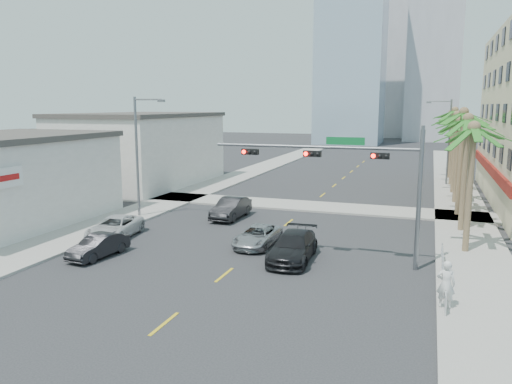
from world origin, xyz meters
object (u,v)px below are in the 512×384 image
(car_parked_mid, at_px, (98,246))
(car_lane_left, at_px, (231,208))
(car_lane_center, at_px, (257,236))
(pedestrian, at_px, (446,284))
(car_parked_far, at_px, (115,227))
(traffic_signal_mast, at_px, (356,170))
(car_lane_right, at_px, (293,247))

(car_parked_mid, distance_m, car_lane_left, 11.94)
(car_parked_mid, relative_size, car_lane_left, 0.82)
(car_lane_center, height_order, pedestrian, pedestrian)
(car_parked_far, distance_m, car_lane_center, 9.32)
(car_parked_far, xyz_separation_m, car_lane_left, (4.92, 7.63, 0.10))
(traffic_signal_mast, relative_size, car_parked_far, 2.27)
(car_lane_left, height_order, car_lane_right, car_lane_left)
(car_parked_far, height_order, pedestrian, pedestrian)
(car_parked_far, distance_m, pedestrian, 20.43)
(car_parked_far, bearing_deg, car_parked_mid, -75.34)
(car_lane_center, height_order, car_lane_right, car_lane_right)
(car_parked_mid, bearing_deg, pedestrian, 1.56)
(pedestrian, bearing_deg, car_parked_far, -12.36)
(car_lane_left, height_order, car_lane_center, car_lane_left)
(car_lane_center, xyz_separation_m, car_lane_right, (2.76, -2.02, 0.14))
(car_parked_mid, distance_m, car_lane_right, 10.84)
(car_parked_far, bearing_deg, pedestrian, -23.27)
(traffic_signal_mast, bearing_deg, car_parked_mid, -165.64)
(traffic_signal_mast, relative_size, pedestrian, 5.53)
(car_parked_far, bearing_deg, car_lane_center, -0.46)
(car_lane_center, bearing_deg, car_lane_left, 125.34)
(car_lane_center, distance_m, car_lane_right, 3.42)
(traffic_signal_mast, distance_m, car_lane_center, 7.59)
(car_parked_mid, height_order, car_lane_left, car_lane_left)
(car_lane_left, xyz_separation_m, pedestrian, (14.78, -13.02, 0.38))
(car_parked_far, distance_m, car_lane_left, 9.08)
(traffic_signal_mast, xyz_separation_m, car_parked_far, (-15.18, 0.36, -4.38))
(traffic_signal_mast, distance_m, pedestrian, 7.81)
(car_lane_right, bearing_deg, car_lane_left, 127.27)
(car_parked_mid, height_order, car_lane_center, car_parked_mid)
(traffic_signal_mast, bearing_deg, car_lane_center, 165.12)
(car_parked_far, height_order, car_lane_right, car_lane_right)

